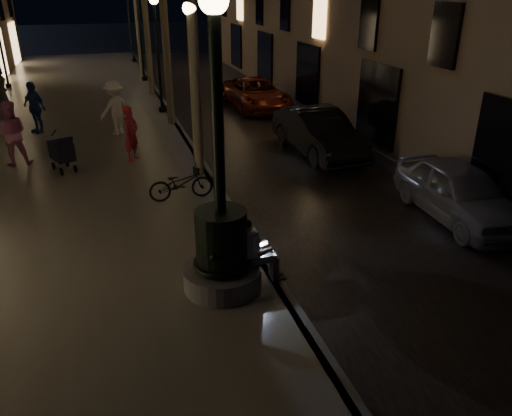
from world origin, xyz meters
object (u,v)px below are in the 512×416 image
object	(u,v)px
car_second	(318,132)
car_front	(459,192)
stroller	(62,151)
bicycle	(181,183)
car_third	(256,94)
pedestrian_white	(115,108)
lamp_curb_d	(129,16)
fountain_lamppost	(221,237)
lamp_curb_a	(192,65)
pedestrian_blue	(34,107)
pedestrian_red	(131,133)
seated_man_laptop	(255,249)
pedestrian_pink	(11,134)
lamp_curb_b	(157,38)
lamp_curb_c	(139,24)

from	to	relation	value
car_second	car_front	bearing A→B (deg)	-80.55
stroller	bicycle	xyz separation A→B (m)	(2.94, -3.07, -0.18)
stroller	car_third	world-z (taller)	stroller
pedestrian_white	bicycle	xyz separation A→B (m)	(1.25, -6.72, -0.53)
lamp_curb_d	car_third	bearing A→B (deg)	-74.67
fountain_lamppost	bicycle	xyz separation A→B (m)	(-0.05, 4.24, -0.59)
lamp_curb_a	car_front	xyz separation A→B (m)	(5.50, -4.39, -2.56)
car_front	pedestrian_blue	distance (m)	14.68
car_front	pedestrian_blue	bearing A→B (deg)	137.69
car_front	car_third	world-z (taller)	car_front
lamp_curb_a	pedestrian_red	size ratio (longest dim) A/B	2.85
lamp_curb_d	pedestrian_blue	world-z (taller)	lamp_curb_d
seated_man_laptop	stroller	world-z (taller)	seated_man_laptop
car_front	pedestrian_red	xyz separation A→B (m)	(-7.18, 6.19, 0.36)
car_front	bicycle	world-z (taller)	car_front
car_third	pedestrian_pink	bearing A→B (deg)	-147.68
pedestrian_red	car_front	bearing A→B (deg)	-93.28
pedestrian_red	pedestrian_blue	distance (m)	5.28
lamp_curb_a	pedestrian_red	distance (m)	3.30
seated_man_laptop	car_second	bearing A→B (deg)	58.81
seated_man_laptop	car_front	distance (m)	5.82
car_third	pedestrian_white	xyz separation A→B (m)	(-6.30, -3.35, 0.49)
pedestrian_white	car_third	bearing A→B (deg)	175.77
pedestrian_pink	car_second	bearing A→B (deg)	168.73
fountain_lamppost	bicycle	distance (m)	4.28
lamp_curb_b	lamp_curb_c	bearing A→B (deg)	90.00
lamp_curb_a	lamp_curb_b	world-z (taller)	same
seated_man_laptop	car_second	distance (m)	8.48
pedestrian_white	pedestrian_blue	size ratio (longest dim) A/B	1.03
bicycle	lamp_curb_d	bearing A→B (deg)	-3.88
car_third	stroller	bearing A→B (deg)	-138.83
lamp_curb_b	fountain_lamppost	bearing A→B (deg)	-92.86
lamp_curb_b	pedestrian_blue	xyz separation A→B (m)	(-4.80, -1.94, -2.11)
pedestrian_white	car_second	bearing A→B (deg)	117.23
lamp_curb_c	fountain_lamppost	bearing A→B (deg)	-91.82
seated_man_laptop	lamp_curb_a	xyz separation A→B (m)	(0.09, 6.00, 2.36)
stroller	pedestrian_white	world-z (taller)	pedestrian_white
car_front	car_second	world-z (taller)	car_second
lamp_curb_d	pedestrian_red	distance (m)	22.37
lamp_curb_d	pedestrian_pink	bearing A→B (deg)	-103.27
lamp_curb_c	pedestrian_red	distance (m)	14.47
car_second	fountain_lamppost	bearing A→B (deg)	-127.16
lamp_curb_a	lamp_curb_b	distance (m)	8.00
stroller	bicycle	distance (m)	4.26
pedestrian_blue	bicycle	size ratio (longest dim) A/B	1.14
car_second	lamp_curb_b	bearing A→B (deg)	119.93
pedestrian_red	stroller	bearing A→B (deg)	141.21
car_third	pedestrian_white	distance (m)	7.15
lamp_curb_a	lamp_curb_d	world-z (taller)	same
bicycle	fountain_lamppost	bearing A→B (deg)	178.49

